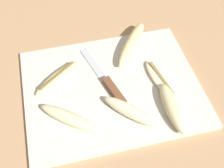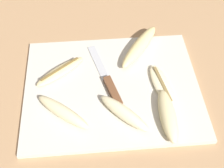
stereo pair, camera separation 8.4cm
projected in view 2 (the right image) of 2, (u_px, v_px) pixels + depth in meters
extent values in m
plane|color=tan|center=(112.00, 89.00, 0.86)|extent=(4.00, 4.00, 0.00)
cube|color=beige|center=(112.00, 88.00, 0.86)|extent=(0.48, 0.38, 0.01)
cube|color=brown|center=(113.00, 91.00, 0.83)|extent=(0.05, 0.10, 0.02)
cube|color=#B7BABF|center=(98.00, 63.00, 0.91)|extent=(0.06, 0.14, 0.00)
ellipsoid|color=beige|center=(162.00, 86.00, 0.84)|extent=(0.07, 0.16, 0.02)
cube|color=olive|center=(163.00, 83.00, 0.84)|extent=(0.03, 0.12, 0.00)
ellipsoid|color=beige|center=(168.00, 115.00, 0.77)|extent=(0.04, 0.16, 0.03)
ellipsoid|color=beige|center=(60.00, 71.00, 0.87)|extent=(0.15, 0.12, 0.02)
cube|color=brown|center=(60.00, 69.00, 0.87)|extent=(0.10, 0.08, 0.00)
ellipsoid|color=beige|center=(63.00, 112.00, 0.78)|extent=(0.15, 0.13, 0.03)
ellipsoid|color=#EDD689|center=(139.00, 46.00, 0.93)|extent=(0.15, 0.18, 0.03)
ellipsoid|color=beige|center=(124.00, 113.00, 0.78)|extent=(0.13, 0.13, 0.03)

